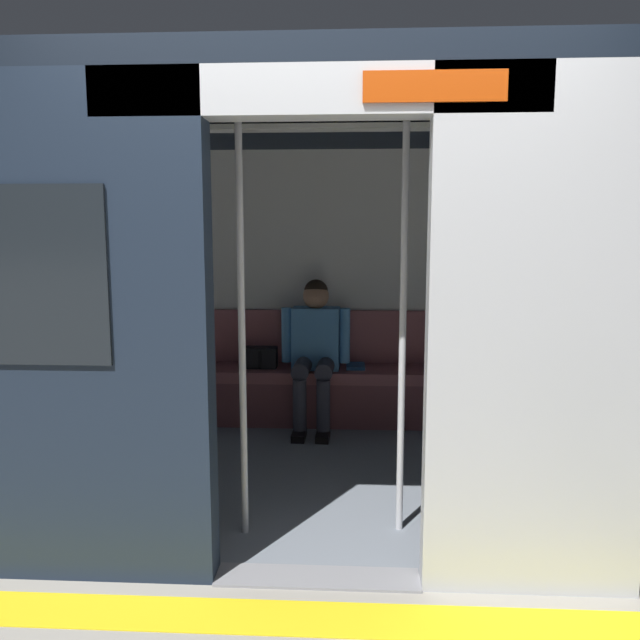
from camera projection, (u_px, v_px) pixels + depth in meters
The scene contains 9 objects.
ground_plane at pixel (317, 579), 2.86m from camera, with size 60.00×60.00×0.00m, color gray.
platform_edge_strip at pixel (313, 618), 2.56m from camera, with size 8.00×0.24×0.01m, color yellow.
train_car at pixel (320, 233), 3.87m from camera, with size 6.40×2.84×2.35m.
bench_seat at pixel (334, 382), 5.11m from camera, with size 3.16×0.44×0.45m.
person_seated at pixel (315, 344), 5.02m from camera, with size 0.55×0.68×1.18m.
handbag at pixel (261, 357), 5.16m from camera, with size 0.26×0.15×0.17m.
book at pixel (355, 366), 5.16m from camera, with size 0.15×0.22×0.03m, color #26598C.
grab_pole_door at pixel (242, 325), 3.14m from camera, with size 0.04×0.04×2.21m, color silver.
grab_pole_far at pixel (403, 324), 3.18m from camera, with size 0.04×0.04×2.21m, color silver.
Camera 1 is at (-0.16, 2.66, 1.57)m, focal length 35.33 mm.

